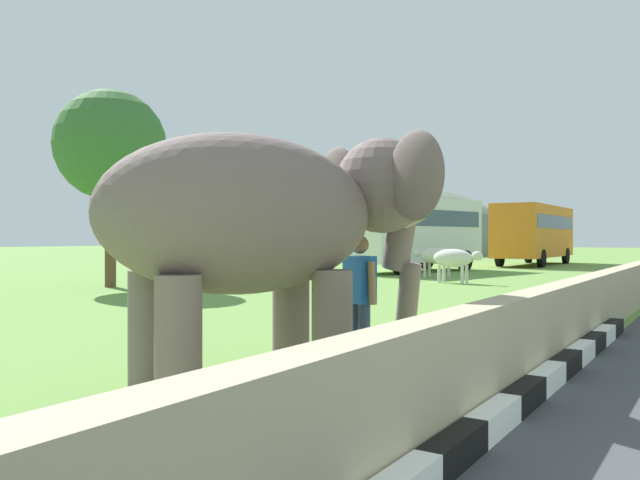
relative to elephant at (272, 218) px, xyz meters
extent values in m
cube|color=black|center=(-1.24, -2.55, -1.72)|extent=(0.90, 0.20, 0.24)
cube|color=white|center=(-0.34, -2.55, -1.72)|extent=(0.90, 0.20, 0.24)
cube|color=black|center=(0.56, -2.55, -1.72)|extent=(0.90, 0.20, 0.24)
cube|color=white|center=(1.46, -2.55, -1.72)|extent=(0.90, 0.20, 0.24)
cube|color=black|center=(2.36, -2.55, -1.72)|extent=(0.90, 0.20, 0.24)
cube|color=white|center=(3.26, -2.55, -1.72)|extent=(0.90, 0.20, 0.24)
cube|color=black|center=(4.16, -2.55, -1.72)|extent=(0.90, 0.20, 0.24)
cube|color=white|center=(5.06, -2.55, -1.72)|extent=(0.90, 0.20, 0.24)
cube|color=black|center=(5.96, -2.55, -1.72)|extent=(0.90, 0.20, 0.24)
cube|color=tan|center=(0.66, -2.25, -1.34)|extent=(28.00, 0.36, 1.00)
cylinder|color=#756160|center=(0.63, 0.20, -1.20)|extent=(0.44, 0.44, 1.28)
cylinder|color=#756160|center=(0.25, -0.61, -1.20)|extent=(0.44, 0.44, 1.28)
cylinder|color=#756160|center=(-0.91, 0.92, -1.20)|extent=(0.44, 0.44, 1.28)
cylinder|color=#756160|center=(-1.29, 0.11, -1.20)|extent=(0.44, 0.44, 1.28)
ellipsoid|color=#756160|center=(-0.33, 0.16, 0.04)|extent=(3.49, 2.77, 1.70)
sphere|color=#756160|center=(1.36, -0.64, 0.42)|extent=(1.16, 1.16, 1.16)
ellipsoid|color=#D84C8C|center=(1.62, -0.76, 0.57)|extent=(0.60, 0.73, 0.44)
ellipsoid|color=#756160|center=(1.56, 0.13, 0.47)|extent=(0.60, 0.92, 1.00)
ellipsoid|color=#756160|center=(0.90, -1.28, 0.47)|extent=(0.60, 0.92, 1.00)
cylinder|color=#756160|center=(1.62, -0.76, -0.13)|extent=(0.55, 0.65, 1.00)
cylinder|color=#756160|center=(1.73, -0.81, -0.93)|extent=(0.39, 0.44, 0.83)
cone|color=beige|center=(1.69, -0.48, -0.03)|extent=(0.37, 0.57, 0.22)
cone|color=beige|center=(1.45, -0.99, -0.03)|extent=(0.37, 0.57, 0.22)
cylinder|color=navy|center=(1.36, -0.25, -1.43)|extent=(0.15, 0.15, 0.82)
cylinder|color=navy|center=(1.28, -0.43, -1.43)|extent=(0.15, 0.15, 0.82)
cube|color=#1E59B2|center=(1.32, -0.34, -0.73)|extent=(0.39, 0.46, 0.58)
cylinder|color=#9E7251|center=(1.43, -0.11, -0.76)|extent=(0.14, 0.16, 0.53)
cylinder|color=#9E7251|center=(1.21, -0.58, -0.76)|extent=(0.14, 0.16, 0.53)
sphere|color=#9E7251|center=(1.32, -0.34, -0.30)|extent=(0.23, 0.23, 0.23)
cube|color=silver|center=(22.32, 8.50, 0.16)|extent=(8.36, 4.09, 3.00)
cube|color=#3F5160|center=(22.32, 8.50, 0.70)|extent=(7.74, 3.99, 0.76)
cylinder|color=black|center=(25.07, 9.10, -1.34)|extent=(1.04, 0.50, 1.00)
cylinder|color=black|center=(24.60, 6.85, -1.34)|extent=(1.04, 0.50, 1.00)
cylinder|color=black|center=(20.04, 10.15, -1.34)|extent=(1.04, 0.50, 1.00)
cylinder|color=black|center=(19.57, 7.89, -1.34)|extent=(1.04, 0.50, 1.00)
cube|color=orange|center=(33.27, 5.69, 0.16)|extent=(9.77, 2.57, 3.00)
cube|color=#3F5160|center=(33.27, 5.69, 0.70)|extent=(8.99, 2.60, 0.76)
cylinder|color=black|center=(36.38, 6.86, -1.34)|extent=(1.00, 0.31, 1.00)
cylinder|color=black|center=(36.40, 4.56, -1.34)|extent=(1.00, 0.31, 1.00)
cylinder|color=black|center=(30.14, 6.81, -1.34)|extent=(1.00, 0.31, 1.00)
cylinder|color=black|center=(30.16, 4.51, -1.34)|extent=(1.00, 0.31, 1.00)
cylinder|color=beige|center=(18.56, 6.33, -1.51)|extent=(0.12, 0.12, 0.65)
cylinder|color=beige|center=(18.91, 6.28, -1.51)|extent=(0.12, 0.12, 0.65)
cylinder|color=beige|center=(18.43, 5.44, -1.51)|extent=(0.12, 0.12, 0.65)
cylinder|color=beige|center=(18.79, 5.39, -1.51)|extent=(0.12, 0.12, 0.65)
ellipsoid|color=beige|center=(18.67, 5.86, -0.94)|extent=(0.80, 1.57, 0.66)
ellipsoid|color=beige|center=(18.80, 6.78, -0.84)|extent=(0.31, 0.43, 0.32)
cylinder|color=beige|center=(16.23, 3.71, -1.51)|extent=(0.12, 0.12, 0.65)
cylinder|color=beige|center=(15.87, 3.73, -1.51)|extent=(0.12, 0.12, 0.65)
cylinder|color=beige|center=(16.31, 4.60, -1.51)|extent=(0.12, 0.12, 0.65)
cylinder|color=beige|center=(15.95, 4.63, -1.51)|extent=(0.12, 0.12, 0.65)
ellipsoid|color=beige|center=(16.09, 4.17, -0.94)|extent=(0.72, 1.54, 0.66)
ellipsoid|color=beige|center=(16.01, 3.24, -0.84)|extent=(0.29, 0.42, 0.32)
cylinder|color=brown|center=(8.23, 12.96, 0.00)|extent=(0.36, 0.36, 3.68)
sphere|color=#376832|center=(8.23, 12.96, 2.84)|extent=(3.63, 3.63, 3.63)
ellipsoid|color=slate|center=(53.66, 26.37, -1.84)|extent=(33.64, 26.91, 14.67)
camera|label=1|loc=(-5.50, -4.19, -0.21)|focal=35.62mm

